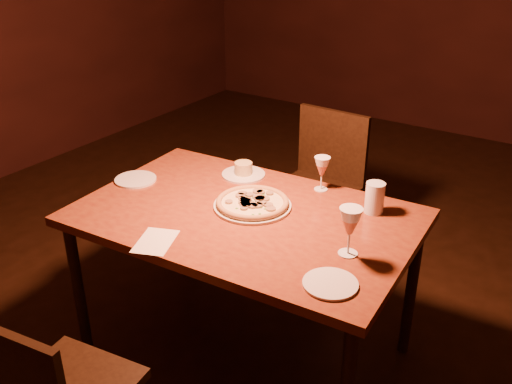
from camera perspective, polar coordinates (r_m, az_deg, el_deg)
The scene contains 12 objects.
floor at distance 2.81m, azimuth 4.44°, elevation -16.22°, with size 7.00×7.00×0.00m, color black.
dining_table at distance 2.44m, azimuth -1.08°, elevation -3.52°, with size 1.46×0.98×0.75m.
chair_far at distance 3.28m, azimuth 6.38°, elevation 1.00°, with size 0.45×0.45×0.90m.
pizza_plate at distance 2.45m, azimuth -0.36°, elevation -1.10°, with size 0.34×0.34×0.04m.
ramekin_saucer at distance 2.75m, azimuth -1.27°, elevation 2.09°, with size 0.21×0.21×0.07m.
wine_glass_far at distance 2.59m, azimuth 6.58°, elevation 1.84°, with size 0.07×0.07×0.16m, color #B8664C, non-canonical shape.
wine_glass_right at distance 2.11m, azimuth 9.34°, elevation -3.93°, with size 0.09×0.09×0.19m, color #B8664C, non-canonical shape.
water_tumbler at distance 2.44m, azimuth 11.78°, elevation -0.57°, with size 0.08×0.08×0.13m, color silver.
side_plate_left at distance 2.76m, azimuth -11.95°, elevation 1.24°, with size 0.20×0.20×0.01m, color silver.
side_plate_near at distance 1.98m, azimuth 7.45°, elevation -9.08°, with size 0.19×0.19×0.01m, color silver.
menu_card at distance 2.24m, azimuth -10.02°, elevation -4.88°, with size 0.13×0.20×0.00m, color silver.
pendant_light at distance 2.14m, azimuth -1.29°, elevation 18.21°, with size 0.12×0.12×0.12m, color #FF7647.
Camera 1 is at (0.97, -1.85, 1.89)m, focal length 40.00 mm.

